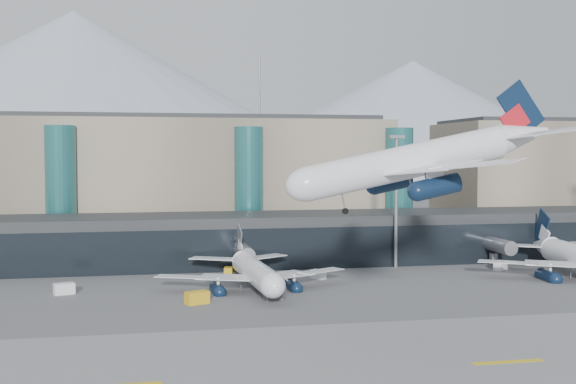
% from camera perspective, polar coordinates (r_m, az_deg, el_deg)
% --- Properties ---
extents(ground, '(900.00, 900.00, 0.00)m').
position_cam_1_polar(ground, '(88.62, 0.47, -11.34)').
color(ground, '#515154').
rests_on(ground, ground).
extents(runway_strip, '(400.00, 40.00, 0.04)m').
position_cam_1_polar(runway_strip, '(74.53, 2.87, -14.11)').
color(runway_strip, slate).
rests_on(runway_strip, ground).
extents(runway_markings, '(128.00, 1.00, 0.02)m').
position_cam_1_polar(runway_markings, '(74.52, 2.87, -14.09)').
color(runway_markings, gold).
rests_on(runway_markings, ground).
extents(concourse, '(170.00, 27.00, 10.00)m').
position_cam_1_polar(concourse, '(143.88, -4.18, -3.78)').
color(concourse, black).
rests_on(concourse, ground).
extents(terminal_main, '(130.00, 30.00, 31.00)m').
position_cam_1_polar(terminal_main, '(174.39, -13.67, 0.78)').
color(terminal_main, gray).
rests_on(terminal_main, ground).
extents(terminal_east, '(70.00, 30.00, 31.00)m').
position_cam_1_polar(terminal_east, '(207.28, 21.67, 0.99)').
color(terminal_east, gray).
rests_on(terminal_east, ground).
extents(teal_towers, '(116.40, 19.40, 46.00)m').
position_cam_1_polar(teal_towers, '(158.32, -10.30, 0.08)').
color(teal_towers, '#246465').
rests_on(teal_towers, ground).
extents(mountain_ridge, '(910.00, 400.00, 110.00)m').
position_cam_1_polar(mountain_ridge, '(465.90, -7.08, 5.91)').
color(mountain_ridge, gray).
rests_on(mountain_ridge, ground).
extents(lightmast_mid, '(3.00, 1.20, 25.60)m').
position_cam_1_polar(lightmast_mid, '(140.52, 8.54, -0.10)').
color(lightmast_mid, slate).
rests_on(lightmast_mid, ground).
extents(hero_jet, '(33.23, 34.07, 10.98)m').
position_cam_1_polar(hero_jet, '(83.91, 11.34, 3.29)').
color(hero_jet, silver).
rests_on(hero_jet, ground).
extents(jet_parked_mid, '(33.28, 32.56, 10.73)m').
position_cam_1_polar(jet_parked_mid, '(119.02, -2.87, -5.65)').
color(jet_parked_mid, silver).
rests_on(jet_parked_mid, ground).
extents(veh_a, '(3.49, 2.60, 1.75)m').
position_cam_1_polar(veh_a, '(119.30, -17.27, -7.31)').
color(veh_a, silver).
rests_on(veh_a, ground).
extents(veh_b, '(1.94, 2.66, 1.39)m').
position_cam_1_polar(veh_b, '(132.43, -4.73, -6.24)').
color(veh_b, gold).
rests_on(veh_b, ground).
extents(veh_c, '(3.53, 3.06, 1.74)m').
position_cam_1_polar(veh_c, '(110.49, -1.04, -8.00)').
color(veh_c, '#48484D').
rests_on(veh_c, ground).
extents(veh_d, '(3.31, 3.18, 1.71)m').
position_cam_1_polar(veh_d, '(143.26, 16.43, -5.59)').
color(veh_d, silver).
rests_on(veh_d, ground).
extents(veh_g, '(2.77, 3.06, 1.55)m').
position_cam_1_polar(veh_g, '(128.05, 2.39, -6.52)').
color(veh_g, silver).
rests_on(veh_g, ground).
extents(veh_h, '(3.79, 2.94, 1.86)m').
position_cam_1_polar(veh_h, '(107.68, -7.19, -8.28)').
color(veh_h, gold).
rests_on(veh_h, ground).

